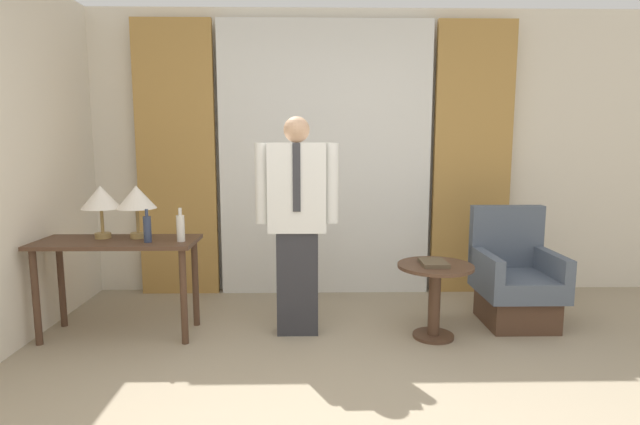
# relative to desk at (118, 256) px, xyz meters

# --- Properties ---
(wall_back) EXTENTS (10.00, 0.06, 2.70)m
(wall_back) POSITION_rel_desk_xyz_m (1.59, 1.19, 0.73)
(wall_back) COLOR silver
(wall_back) RESTS_ON ground_plane
(curtain_sheer_center) EXTENTS (2.00, 0.06, 2.58)m
(curtain_sheer_center) POSITION_rel_desk_xyz_m (1.59, 1.06, 0.67)
(curtain_sheer_center) COLOR white
(curtain_sheer_center) RESTS_ON ground_plane
(curtain_drape_left) EXTENTS (0.74, 0.06, 2.58)m
(curtain_drape_left) POSITION_rel_desk_xyz_m (0.18, 1.06, 0.67)
(curtain_drape_left) COLOR #B28442
(curtain_drape_left) RESTS_ON ground_plane
(curtain_drape_right) EXTENTS (0.74, 0.06, 2.58)m
(curtain_drape_right) POSITION_rel_desk_xyz_m (2.99, 1.06, 0.67)
(curtain_drape_right) COLOR #B28442
(curtain_drape_right) RESTS_ON ground_plane
(desk) EXTENTS (1.18, 0.49, 0.74)m
(desk) POSITION_rel_desk_xyz_m (0.00, 0.00, 0.00)
(desk) COLOR #4C3323
(desk) RESTS_ON ground_plane
(table_lamp_left) EXTENTS (0.29, 0.29, 0.40)m
(table_lamp_left) POSITION_rel_desk_xyz_m (-0.13, 0.08, 0.42)
(table_lamp_left) COLOR #9E7F47
(table_lamp_left) RESTS_ON desk
(table_lamp_right) EXTENTS (0.29, 0.29, 0.40)m
(table_lamp_right) POSITION_rel_desk_xyz_m (0.13, 0.08, 0.42)
(table_lamp_right) COLOR #9E7F47
(table_lamp_right) RESTS_ON desk
(bottle_near_edge) EXTENTS (0.06, 0.06, 0.25)m
(bottle_near_edge) POSITION_rel_desk_xyz_m (0.26, -0.09, 0.22)
(bottle_near_edge) COLOR #2D3851
(bottle_near_edge) RESTS_ON desk
(bottle_by_lamp) EXTENTS (0.06, 0.06, 0.25)m
(bottle_by_lamp) POSITION_rel_desk_xyz_m (0.49, -0.06, 0.22)
(bottle_by_lamp) COLOR silver
(bottle_by_lamp) RESTS_ON desk
(person) EXTENTS (0.62, 0.21, 1.65)m
(person) POSITION_rel_desk_xyz_m (1.35, 0.01, 0.28)
(person) COLOR #2D2D33
(person) RESTS_ON ground_plane
(armchair) EXTENTS (0.60, 0.63, 0.93)m
(armchair) POSITION_rel_desk_xyz_m (3.11, 0.20, -0.28)
(armchair) COLOR #4C3323
(armchair) RESTS_ON ground_plane
(side_table) EXTENTS (0.56, 0.56, 0.56)m
(side_table) POSITION_rel_desk_xyz_m (2.37, -0.10, -0.23)
(side_table) COLOR #4C3323
(side_table) RESTS_ON ground_plane
(book) EXTENTS (0.19, 0.25, 0.03)m
(book) POSITION_rel_desk_xyz_m (2.36, -0.11, -0.04)
(book) COLOR brown
(book) RESTS_ON side_table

